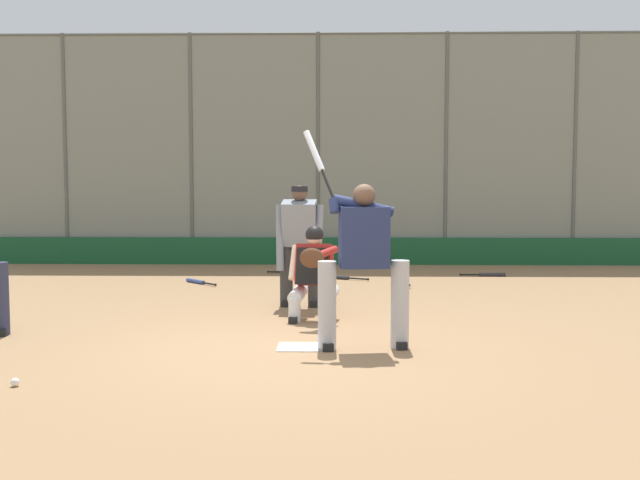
% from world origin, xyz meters
% --- Properties ---
extents(ground_plane, '(160.00, 160.00, 0.00)m').
position_xyz_m(ground_plane, '(0.00, 0.00, 0.00)').
color(ground_plane, '#93704C').
extents(home_plate_marker, '(0.43, 0.43, 0.01)m').
position_xyz_m(home_plate_marker, '(0.00, 0.00, 0.01)').
color(home_plate_marker, white).
rests_on(home_plate_marker, ground_plane).
extents(backstop_fence, '(16.11, 0.08, 4.83)m').
position_xyz_m(backstop_fence, '(0.00, -8.08, 2.50)').
color(backstop_fence, '#515651').
rests_on(backstop_fence, ground_plane).
extents(padding_wall, '(15.71, 0.18, 0.56)m').
position_xyz_m(padding_wall, '(0.00, -7.98, 0.28)').
color(padding_wall, '#19512D').
rests_on(padding_wall, ground_plane).
extents(bleachers_beyond, '(11.22, 3.05, 1.80)m').
position_xyz_m(bleachers_beyond, '(-2.77, -10.93, 0.59)').
color(bleachers_beyond, slate).
rests_on(bleachers_beyond, ground_plane).
extents(batter_at_plate, '(1.12, 0.59, 2.27)m').
position_xyz_m(batter_at_plate, '(-0.67, 0.02, 0.93)').
color(batter_at_plate, '#B7B7BC').
rests_on(batter_at_plate, ground_plane).
extents(catcher_behind_plate, '(0.65, 0.79, 1.18)m').
position_xyz_m(catcher_behind_plate, '(-0.11, -1.54, 0.61)').
color(catcher_behind_plate, silver).
rests_on(catcher_behind_plate, ground_plane).
extents(umpire_home, '(0.68, 0.44, 1.68)m').
position_xyz_m(umpire_home, '(0.11, -2.58, 0.90)').
color(umpire_home, '#333333').
rests_on(umpire_home, ground_plane).
extents(spare_bat_near_backstop, '(0.89, 0.19, 0.07)m').
position_xyz_m(spare_bat_near_backstop, '(0.36, -6.27, 0.03)').
color(spare_bat_near_backstop, black).
rests_on(spare_bat_near_backstop, ground_plane).
extents(spare_bat_by_padding, '(0.84, 0.45, 0.07)m').
position_xyz_m(spare_bat_by_padding, '(-0.44, -5.54, 0.03)').
color(spare_bat_by_padding, black).
rests_on(spare_bat_by_padding, ground_plane).
extents(spare_bat_third_base_side, '(0.84, 0.08, 0.07)m').
position_xyz_m(spare_bat_third_base_side, '(-3.18, -5.99, 0.03)').
color(spare_bat_third_base_side, black).
rests_on(spare_bat_third_base_side, ground_plane).
extents(spare_bat_first_base_side, '(0.63, 0.65, 0.07)m').
position_xyz_m(spare_bat_first_base_side, '(1.97, -4.90, 0.03)').
color(spare_bat_first_base_side, black).
rests_on(spare_bat_first_base_side, ground_plane).
extents(fielding_glove_on_dirt, '(0.27, 0.21, 0.10)m').
position_xyz_m(fielding_glove_on_dirt, '(-1.46, -4.42, 0.05)').
color(fielding_glove_on_dirt, black).
rests_on(fielding_glove_on_dirt, ground_plane).
extents(baseball_loose, '(0.07, 0.07, 0.07)m').
position_xyz_m(baseball_loose, '(2.31, 1.55, 0.04)').
color(baseball_loose, white).
rests_on(baseball_loose, ground_plane).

